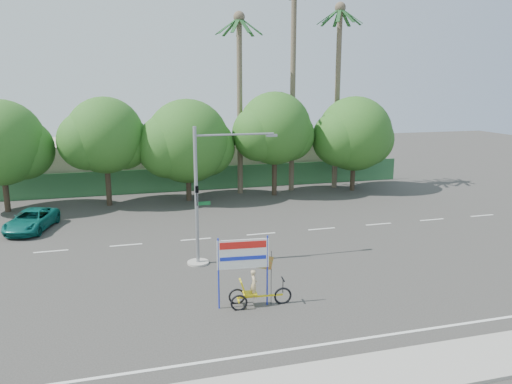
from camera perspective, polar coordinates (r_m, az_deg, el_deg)
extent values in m
plane|color=#33302D|center=(22.85, 1.29, -10.99)|extent=(120.00, 120.00, 0.00)
cube|color=gray|center=(16.62, 9.25, -20.67)|extent=(50.00, 2.40, 0.12)
cube|color=#336B3D|center=(42.77, -7.01, 1.50)|extent=(38.00, 0.08, 2.00)
cube|color=beige|center=(46.76, -20.11, 3.01)|extent=(12.00, 8.00, 4.00)
cube|color=beige|center=(48.70, 1.53, 3.89)|extent=(14.00, 8.00, 3.60)
cylinder|color=#473828|center=(39.56, -26.71, 0.46)|extent=(0.40, 0.40, 3.52)
sphere|color=#1F5719|center=(39.09, -27.17, 5.05)|extent=(6.00, 6.00, 6.00)
sphere|color=#1F5719|center=(39.20, -25.07, 4.44)|extent=(4.32, 4.32, 4.32)
cylinder|color=#473828|center=(38.75, -16.55, 1.23)|extent=(0.40, 0.40, 3.74)
sphere|color=#1F5719|center=(38.26, -16.87, 6.23)|extent=(5.60, 5.60, 5.60)
sphere|color=#1F5719|center=(38.61, -14.93, 5.51)|extent=(4.03, 4.03, 4.03)
sphere|color=#1F5719|center=(38.10, -18.74, 5.56)|extent=(4.26, 4.26, 4.26)
cylinder|color=#473828|center=(39.11, -7.72, 1.41)|extent=(0.40, 0.40, 3.30)
sphere|color=#1F5719|center=(38.65, -7.85, 5.78)|extent=(6.40, 6.40, 6.40)
sphere|color=#1F5719|center=(39.22, -5.79, 5.16)|extent=(4.61, 4.61, 4.61)
sphere|color=#1F5719|center=(38.27, -9.93, 5.19)|extent=(4.86, 4.86, 4.86)
cylinder|color=#473828|center=(40.56, 2.12, 2.33)|extent=(0.40, 0.40, 3.87)
sphere|color=#1F5719|center=(40.08, 2.16, 7.28)|extent=(5.80, 5.80, 5.80)
sphere|color=#1F5719|center=(40.84, 3.78, 6.49)|extent=(4.18, 4.18, 4.18)
sphere|color=#1F5719|center=(39.51, 0.45, 6.70)|extent=(4.41, 4.41, 4.41)
cylinder|color=#473828|center=(43.20, 11.01, 2.44)|extent=(0.40, 0.40, 3.43)
sphere|color=#1F5719|center=(42.77, 11.19, 6.55)|extent=(6.20, 6.20, 6.20)
sphere|color=#1F5719|center=(43.73, 12.63, 5.90)|extent=(4.46, 4.46, 4.46)
sphere|color=#1F5719|center=(41.98, 9.61, 6.08)|extent=(4.71, 4.71, 4.71)
cylinder|color=#70604C|center=(41.98, 4.22, 11.66)|extent=(0.44, 0.44, 17.00)
cylinder|color=#70604C|center=(43.51, 9.25, 10.24)|extent=(0.44, 0.44, 15.00)
sphere|color=#70604C|center=(43.87, 9.61, 20.07)|extent=(0.90, 0.90, 0.90)
cube|color=#1C4C21|center=(44.19, 10.75, 19.11)|extent=(1.91, 0.28, 1.36)
cube|color=#1C4C21|center=(44.64, 10.12, 19.07)|extent=(1.65, 1.44, 1.36)
cube|color=#1C4C21|center=(44.70, 9.25, 19.09)|extent=(0.61, 1.93, 1.36)
cube|color=#1C4C21|center=(44.34, 8.53, 19.17)|extent=(1.20, 1.80, 1.36)
cube|color=#1C4C21|center=(43.73, 8.28, 19.27)|extent=(1.89, 0.92, 1.36)
cube|color=#1C4C21|center=(43.14, 8.64, 19.35)|extent=(1.89, 0.92, 1.36)
cube|color=#1C4C21|center=(42.86, 9.46, 19.37)|extent=(1.20, 1.80, 1.36)
cube|color=#1C4C21|center=(43.02, 10.34, 19.31)|extent=(0.61, 1.93, 1.36)
cube|color=#1C4C21|center=(43.55, 10.85, 19.21)|extent=(1.65, 1.44, 1.36)
cylinder|color=#70604C|center=(40.74, -1.87, 9.55)|extent=(0.44, 0.44, 14.00)
sphere|color=#70604C|center=(40.98, -1.94, 19.37)|extent=(0.90, 0.90, 0.90)
cube|color=#1C4C21|center=(41.14, -0.59, 18.43)|extent=(1.91, 0.28, 1.36)
cube|color=#1C4C21|center=(41.67, -1.13, 18.35)|extent=(1.65, 1.44, 1.36)
cube|color=#1C4C21|center=(41.84, -2.02, 18.32)|extent=(0.61, 1.93, 1.36)
cube|color=#1C4C21|center=(41.59, -2.88, 18.35)|extent=(1.20, 1.80, 1.36)
cube|color=#1C4C21|center=(41.02, -3.32, 18.42)|extent=(1.89, 0.92, 1.36)
cube|color=#1C4C21|center=(40.40, -3.11, 18.52)|extent=(1.89, 0.92, 1.36)
cube|color=#1C4C21|center=(40.01, -2.34, 18.58)|extent=(1.20, 1.80, 1.36)
cube|color=#1C4C21|center=(40.05, -1.37, 18.58)|extent=(0.61, 1.93, 1.36)
cube|color=#1C4C21|center=(40.50, -0.68, 18.52)|extent=(1.65, 1.44, 1.36)
cylinder|color=gray|center=(25.95, -6.64, -8.01)|extent=(1.10, 1.10, 0.10)
cylinder|color=gray|center=(24.95, -6.84, -0.57)|extent=(0.18, 0.18, 7.00)
cylinder|color=gray|center=(24.82, -2.42, 6.58)|extent=(4.00, 0.10, 0.10)
cube|color=gray|center=(25.32, 1.80, 6.48)|extent=(0.55, 0.20, 0.12)
imported|color=black|center=(24.72, -6.76, -0.46)|extent=(0.16, 0.20, 1.00)
cube|color=#14662D|center=(25.09, -6.03, -1.30)|extent=(0.70, 0.04, 0.18)
torus|color=black|center=(21.36, 3.08, -11.77)|extent=(0.76, 0.16, 0.76)
torus|color=black|center=(21.33, -2.20, -11.86)|extent=(0.71, 0.15, 0.71)
torus|color=black|center=(20.77, -1.95, -12.56)|extent=(0.71, 0.15, 0.71)
cube|color=yellow|center=(21.15, 0.52, -11.81)|extent=(1.90, 0.24, 0.07)
cube|color=yellow|center=(21.04, -2.08, -12.15)|extent=(0.13, 0.67, 0.06)
cube|color=yellow|center=(21.01, -0.70, -11.51)|extent=(0.60, 0.52, 0.07)
cube|color=yellow|center=(20.85, -1.53, -10.78)|extent=(0.30, 0.49, 0.61)
cylinder|color=black|center=(21.18, 3.10, -10.67)|extent=(0.04, 0.04, 0.61)
cube|color=black|center=(21.06, 3.11, -9.91)|extent=(0.09, 0.50, 0.04)
imported|color=#CCB284|center=(20.87, -0.24, -10.41)|extent=(0.33, 0.47, 1.21)
cylinder|color=#192AC0|center=(20.49, -4.30, -9.31)|extent=(0.07, 0.07, 3.02)
cylinder|color=#192AC0|center=(20.77, 1.30, -8.97)|extent=(0.07, 0.07, 3.02)
cube|color=white|center=(20.33, -1.49, -7.10)|extent=(2.12, 0.25, 1.23)
cube|color=red|center=(20.17, -1.48, -6.09)|extent=(1.89, 0.19, 0.29)
cube|color=#192AC0|center=(20.35, -1.48, -7.58)|extent=(1.89, 0.19, 0.16)
cylinder|color=black|center=(20.92, 1.75, -9.79)|extent=(0.02, 0.02, 2.35)
cube|color=red|center=(20.59, 0.69, -8.00)|extent=(0.99, 0.11, 0.73)
imported|color=#0E635B|center=(34.18, -24.29, -2.96)|extent=(3.24, 5.03, 1.29)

